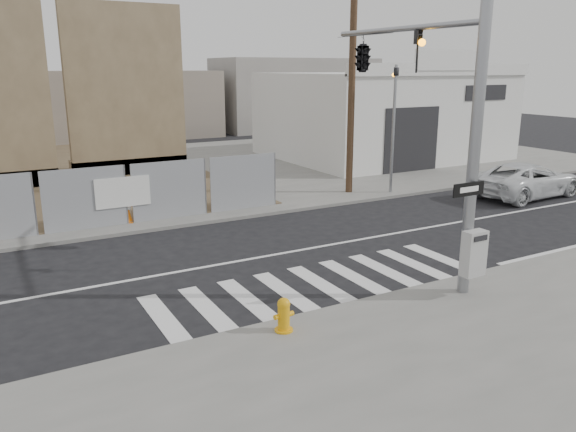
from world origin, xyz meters
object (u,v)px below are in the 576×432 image
auto_shop (381,115)px  suv (526,180)px  fire_hydrant (284,315)px  traffic_cone_d (127,211)px  signal_pole (396,84)px

auto_shop → suv: 11.58m
auto_shop → fire_hydrant: auto_shop is taller
fire_hydrant → traffic_cone_d: bearing=85.9°
signal_pole → traffic_cone_d: 9.98m
auto_shop → suv: auto_shop is taller
signal_pole → fire_hydrant: size_ratio=10.02×
auto_shop → fire_hydrant: size_ratio=17.18×
fire_hydrant → signal_pole: bearing=20.1°
auto_shop → traffic_cone_d: size_ratio=15.52×
signal_pole → traffic_cone_d: size_ratio=9.05×
traffic_cone_d → fire_hydrant: bearing=-85.8°
signal_pole → auto_shop: (11.50, 15.01, -2.25)m
suv → traffic_cone_d: bearing=73.5°
fire_hydrant → suv: suv is taller
signal_pole → traffic_cone_d: (-5.36, 7.24, -4.28)m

